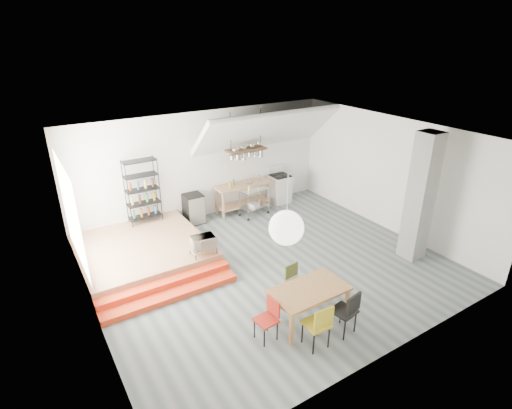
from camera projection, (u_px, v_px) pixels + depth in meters
floor at (270, 266)px, 9.72m from camera, size 8.00×8.00×0.00m
wall_back at (205, 165)px, 11.80m from camera, size 8.00×0.04×3.20m
wall_left at (86, 254)px, 7.14m from camera, size 0.04×7.00×3.20m
wall_right at (391, 175)px, 11.03m from camera, size 0.04×7.00×3.20m
ceiling at (272, 137)px, 8.44m from camera, size 8.00×7.00×0.02m
slope_ceiling at (267, 130)px, 11.83m from camera, size 4.40×1.44×1.32m
window_pane at (71, 213)px, 8.23m from camera, size 0.02×2.50×2.20m
platform at (143, 251)px, 9.98m from camera, size 3.00×3.00×0.40m
step_lower at (172, 296)px, 8.52m from camera, size 3.00×0.35×0.13m
step_upper at (166, 285)px, 8.76m from camera, size 3.00×0.35×0.27m
concrete_column at (420, 198)px, 9.52m from camera, size 0.50×0.50×3.20m
kitchen_counter at (243, 192)px, 12.45m from camera, size 1.80×0.60×0.91m
stove at (280, 188)px, 13.20m from camera, size 0.60×0.60×1.18m
pot_rack at (247, 152)px, 11.75m from camera, size 1.20×0.50×1.43m
wire_shelving at (142, 190)px, 10.70m from camera, size 0.88×0.38×1.80m
microwave_shelf at (203, 248)px, 9.41m from camera, size 0.60×0.40×0.16m
paper_lantern at (286, 228)px, 6.74m from camera, size 0.60×0.60×0.60m
dining_table at (309, 292)px, 7.66m from camera, size 1.53×0.87×0.72m
chair_mustard at (319, 323)px, 7.00m from camera, size 0.44×0.44×0.92m
chair_black at (347, 310)px, 7.34m from camera, size 0.49×0.49×0.92m
chair_olive at (294, 279)px, 8.34m from camera, size 0.41×0.41×0.81m
chair_red at (269, 316)px, 7.27m from camera, size 0.40×0.40×0.82m
rolling_cart at (254, 198)px, 12.19m from camera, size 0.93×0.61×0.86m
mini_fridge at (194, 209)px, 11.75m from camera, size 0.52×0.52×0.89m
microwave at (203, 242)px, 9.34m from camera, size 0.58×0.42×0.30m
bowl at (248, 183)px, 12.36m from camera, size 0.21×0.21×0.05m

